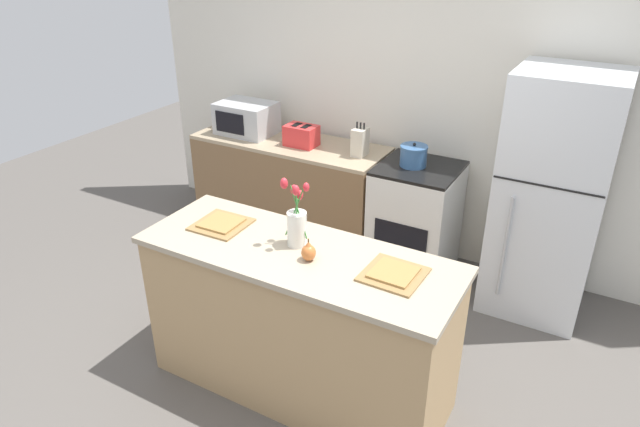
{
  "coord_description": "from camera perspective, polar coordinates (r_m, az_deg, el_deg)",
  "views": [
    {
      "loc": [
        1.41,
        -2.25,
        2.53
      ],
      "look_at": [
        0.0,
        0.25,
        1.08
      ],
      "focal_mm": 32.0,
      "sensor_mm": 36.0,
      "label": 1
    }
  ],
  "objects": [
    {
      "name": "microwave",
      "position": [
        5.05,
        -7.37,
        9.44
      ],
      "size": [
        0.48,
        0.37,
        0.27
      ],
      "color": "#B7BABC",
      "rests_on": "back_counter"
    },
    {
      "name": "cooking_pot",
      "position": [
        4.36,
        9.34,
        5.72
      ],
      "size": [
        0.21,
        0.21,
        0.18
      ],
      "color": "#386093",
      "rests_on": "stove_range"
    },
    {
      "name": "back_counter",
      "position": [
        5.03,
        -2.95,
        2.37
      ],
      "size": [
        1.68,
        0.6,
        0.91
      ],
      "color": "brown",
      "rests_on": "ground_plane"
    },
    {
      "name": "knife_block",
      "position": [
        4.51,
        4.02,
        7.14
      ],
      "size": [
        0.1,
        0.14,
        0.27
      ],
      "color": "beige",
      "rests_on": "back_counter"
    },
    {
      "name": "flower_vase",
      "position": [
        3.09,
        -2.35,
        -0.92
      ],
      "size": [
        0.16,
        0.12,
        0.4
      ],
      "color": "silver",
      "rests_on": "kitchen_island"
    },
    {
      "name": "plate_setting_right",
      "position": [
        2.9,
        7.36,
        -5.99
      ],
      "size": [
        0.3,
        0.3,
        0.02
      ],
      "color": "olive",
      "rests_on": "kitchen_island"
    },
    {
      "name": "toaster",
      "position": [
        4.73,
        -1.88,
        7.8
      ],
      "size": [
        0.28,
        0.18,
        0.17
      ],
      "color": "red",
      "rests_on": "back_counter"
    },
    {
      "name": "plate_setting_left",
      "position": [
        3.39,
        -9.84,
        -1.02
      ],
      "size": [
        0.3,
        0.3,
        0.02
      ],
      "color": "olive",
      "rests_on": "kitchen_island"
    },
    {
      "name": "refrigerator",
      "position": [
        4.21,
        22.03,
        1.49
      ],
      "size": [
        0.68,
        0.67,
        1.74
      ],
      "color": "silver",
      "rests_on": "ground_plane"
    },
    {
      "name": "back_wall",
      "position": [
        4.63,
        10.94,
        11.59
      ],
      "size": [
        5.2,
        0.08,
        2.7
      ],
      "color": "silver",
      "rests_on": "ground_plane"
    },
    {
      "name": "stove_range",
      "position": [
        4.57,
        9.47,
        -0.63
      ],
      "size": [
        0.6,
        0.61,
        0.91
      ],
      "color": "silver",
      "rests_on": "ground_plane"
    },
    {
      "name": "kitchen_island",
      "position": [
        3.36,
        -2.14,
        -10.85
      ],
      "size": [
        1.8,
        0.66,
        0.96
      ],
      "color": "tan",
      "rests_on": "ground_plane"
    },
    {
      "name": "pear_figurine",
      "position": [
        2.98,
        -1.15,
        -3.84
      ],
      "size": [
        0.08,
        0.08,
        0.13
      ],
      "color": "#C66B33",
      "rests_on": "kitchen_island"
    },
    {
      "name": "ground_plane",
      "position": [
        3.67,
        -2.01,
        -16.8
      ],
      "size": [
        10.0,
        10.0,
        0.0
      ],
      "primitive_type": "plane",
      "color": "#59544F"
    }
  ]
}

